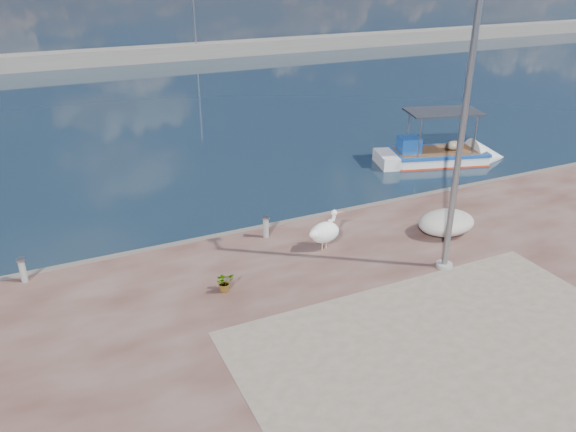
# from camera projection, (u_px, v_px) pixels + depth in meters

# --- Properties ---
(ground) EXTENTS (1400.00, 1400.00, 0.00)m
(ground) POSITION_uv_depth(u_px,v_px,m) (354.00, 324.00, 13.58)
(ground) COLOR #162635
(ground) RESTS_ON ground
(quay_patch) EXTENTS (9.00, 7.00, 0.01)m
(quay_patch) POSITION_uv_depth(u_px,v_px,m) (476.00, 371.00, 11.29)
(quay_patch) COLOR gray
(quay_patch) RESTS_ON quay
(breakwater) EXTENTS (120.00, 2.20, 7.50)m
(breakwater) POSITION_uv_depth(u_px,v_px,m) (102.00, 57.00, 46.24)
(breakwater) COLOR gray
(breakwater) RESTS_ON ground
(boat_right) EXTENTS (5.77, 3.24, 2.64)m
(boat_right) POSITION_uv_depth(u_px,v_px,m) (437.00, 158.00, 24.23)
(boat_right) COLOR white
(boat_right) RESTS_ON ground
(pelican) EXTENTS (1.19, 0.66, 1.14)m
(pelican) POSITION_uv_depth(u_px,v_px,m) (325.00, 232.00, 15.83)
(pelican) COLOR tan
(pelican) RESTS_ON quay
(lamp_post) EXTENTS (0.44, 0.96, 7.00)m
(lamp_post) POSITION_uv_depth(u_px,v_px,m) (459.00, 149.00, 13.75)
(lamp_post) COLOR gray
(lamp_post) RESTS_ON quay
(bollard_near) EXTENTS (0.22, 0.22, 0.67)m
(bollard_near) POSITION_uv_depth(u_px,v_px,m) (266.00, 226.00, 16.56)
(bollard_near) COLOR gray
(bollard_near) RESTS_ON quay
(bollard_far) EXTENTS (0.22, 0.22, 0.66)m
(bollard_far) POSITION_uv_depth(u_px,v_px,m) (23.00, 269.00, 14.28)
(bollard_far) COLOR gray
(bollard_far) RESTS_ON quay
(potted_plant) EXTENTS (0.49, 0.44, 0.51)m
(potted_plant) POSITION_uv_depth(u_px,v_px,m) (225.00, 282.00, 13.92)
(potted_plant) COLOR #33722D
(potted_plant) RESTS_ON quay
(net_pile_d) EXTENTS (1.80, 1.35, 0.68)m
(net_pile_d) POSITION_uv_depth(u_px,v_px,m) (446.00, 222.00, 16.84)
(net_pile_d) COLOR beige
(net_pile_d) RESTS_ON quay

